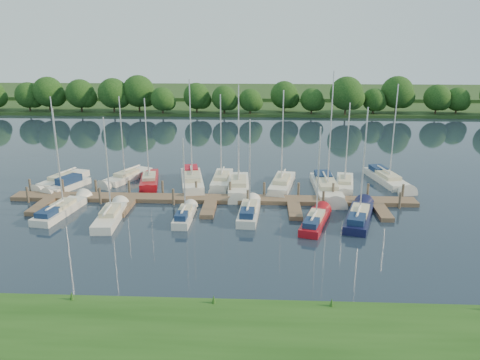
{
  "coord_description": "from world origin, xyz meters",
  "views": [
    {
      "loc": [
        4.83,
        -35.67,
        15.4
      ],
      "look_at": [
        2.79,
        8.0,
        2.2
      ],
      "focal_mm": 35.0,
      "sensor_mm": 36.0,
      "label": 1
    }
  ],
  "objects_px": {
    "sailboat_n_5": "(222,181)",
    "sailboat_s_2": "(185,216)",
    "dock": "(211,201)",
    "motorboat": "(68,186)",
    "sailboat_n_0": "(62,181)"
  },
  "relations": [
    {
      "from": "motorboat",
      "to": "sailboat_n_0",
      "type": "bearing_deg",
      "value": -28.31
    },
    {
      "from": "sailboat_n_5",
      "to": "sailboat_n_0",
      "type": "bearing_deg",
      "value": 4.3
    },
    {
      "from": "sailboat_n_5",
      "to": "sailboat_s_2",
      "type": "relative_size",
      "value": 1.33
    },
    {
      "from": "dock",
      "to": "sailboat_n_5",
      "type": "bearing_deg",
      "value": 85.93
    },
    {
      "from": "sailboat_n_0",
      "to": "motorboat",
      "type": "distance_m",
      "value": 2.3
    },
    {
      "from": "sailboat_n_5",
      "to": "dock",
      "type": "bearing_deg",
      "value": 87.13
    },
    {
      "from": "motorboat",
      "to": "sailboat_n_5",
      "type": "height_order",
      "value": "sailboat_n_5"
    },
    {
      "from": "sailboat_n_0",
      "to": "sailboat_s_2",
      "type": "height_order",
      "value": "sailboat_n_0"
    },
    {
      "from": "motorboat",
      "to": "sailboat_s_2",
      "type": "bearing_deg",
      "value": 171.75
    },
    {
      "from": "sailboat_n_0",
      "to": "sailboat_n_5",
      "type": "relative_size",
      "value": 0.98
    },
    {
      "from": "sailboat_n_0",
      "to": "sailboat_n_5",
      "type": "xyz_separation_m",
      "value": [
        17.74,
        0.96,
        -0.0
      ]
    },
    {
      "from": "dock",
      "to": "sailboat_s_2",
      "type": "relative_size",
      "value": 5.2
    },
    {
      "from": "dock",
      "to": "sailboat_n_5",
      "type": "height_order",
      "value": "sailboat_n_5"
    },
    {
      "from": "sailboat_n_0",
      "to": "sailboat_n_5",
      "type": "height_order",
      "value": "sailboat_n_5"
    },
    {
      "from": "sailboat_n_5",
      "to": "sailboat_s_2",
      "type": "xyz_separation_m",
      "value": [
        -2.35,
        -11.06,
        0.06
      ]
    }
  ]
}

